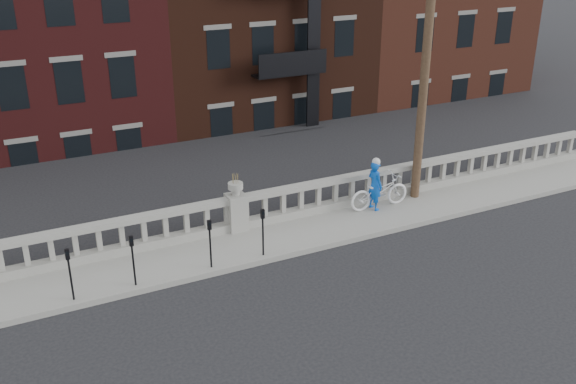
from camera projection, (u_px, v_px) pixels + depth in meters
ground at (298, 298)px, 15.76m from camera, size 120.00×120.00×0.00m
sidewalk at (250, 245)px, 18.20m from camera, size 32.00×2.20×0.15m
balustrade at (236, 214)px, 18.76m from camera, size 28.00×0.34×1.03m
planter_pedestal at (236, 208)px, 18.69m from camera, size 0.55×0.55×1.76m
lower_level at (108, 42)px, 33.95m from camera, size 80.00×44.00×20.80m
utility_pole at (428, 41)px, 19.23m from camera, size 1.60×0.28×10.00m
parking_meter_b at (69, 269)px, 15.09m from camera, size 0.10×0.09×1.36m
parking_meter_c at (133, 255)px, 15.71m from camera, size 0.10×0.09×1.36m
parking_meter_d at (210, 238)px, 16.54m from camera, size 0.10×0.09×1.36m
parking_meter_e at (263, 227)px, 17.16m from camera, size 0.10×0.09×1.36m
bicycle at (379, 191)px, 20.20m from camera, size 2.06×0.75×1.07m
cyclist at (375, 185)px, 19.98m from camera, size 0.45×0.62×1.60m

